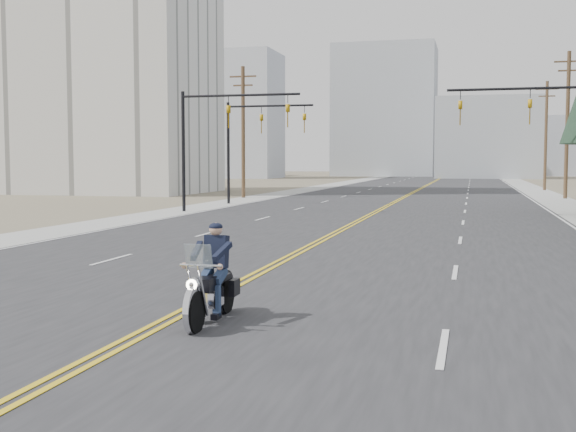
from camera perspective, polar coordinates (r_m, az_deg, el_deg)
The scene contains 17 objects.
ground_plane at distance 9.63m, azimuth -21.30°, elevation -13.82°, with size 400.00×400.00×0.00m, color #776D56.
road at distance 77.65m, azimuth 10.37°, elevation 2.10°, with size 20.00×200.00×0.01m, color #303033.
sidewalk_left at distance 79.28m, azimuth 2.05°, elevation 2.21°, with size 3.00×200.00×0.01m, color #A5A5A0.
sidewalk_right at distance 77.70m, azimuth 18.87°, elevation 1.94°, with size 3.00×200.00×0.01m, color #A5A5A0.
traffic_mast_left at distance 41.99m, azimuth -5.72°, elevation 7.03°, with size 7.10×0.26×7.00m.
traffic_mast_right at distance 39.61m, azimuth 19.67°, elevation 6.96°, with size 7.10×0.26×7.00m.
traffic_mast_far at distance 49.67m, azimuth -2.90°, elevation 6.55°, with size 6.10×0.26×7.00m.
utility_pole_d at distance 60.89m, azimuth 21.20°, elevation 6.91°, with size 2.20×0.30×11.50m.
utility_pole_e at distance 77.78m, azimuth 19.71°, elevation 6.14°, with size 2.20×0.30×11.00m.
utility_pole_left at distance 58.28m, azimuth -3.56°, elevation 6.82°, with size 2.20×0.30×10.50m.
apartment_block at distance 71.80m, azimuth -14.01°, elevation 13.88°, with size 18.00×14.00×30.00m, color silver.
haze_bldg_a at distance 129.15m, azimuth -3.93°, elevation 7.91°, with size 14.00×12.00×22.00m, color #B7BCC6.
haze_bldg_b at distance 132.49m, azimuth 15.57°, elevation 5.94°, with size 18.00×14.00×14.00m, color #ADB2B7.
haze_bldg_d at distance 148.77m, azimuth 7.69°, elevation 8.18°, with size 20.00×15.00×26.00m, color #ADB2B7.
haze_bldg_e at distance 158.65m, azimuth 21.55°, elevation 5.14°, with size 14.00×14.00×12.00m, color #B7BCC6.
haze_bldg_f at distance 148.24m, azimuth -7.64°, elevation 6.26°, with size 12.00×12.00×16.00m, color #ADB2B7.
motorcyclist at distance 13.25m, azimuth -6.14°, elevation -4.55°, with size 1.00×2.33×1.82m, color black, non-canonical shape.
Camera 1 is at (5.40, -7.40, 2.95)m, focal length 45.00 mm.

